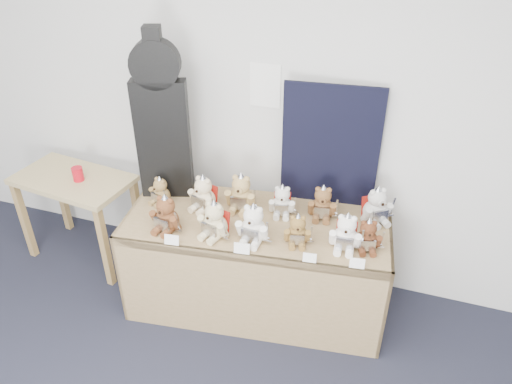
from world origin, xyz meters
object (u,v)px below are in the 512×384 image
(teddy_front_left, at_px, (214,221))
(teddy_back_far_left, at_px, (160,192))
(side_table, at_px, (75,192))
(teddy_back_right, at_px, (322,204))
(teddy_front_right, at_px, (298,231))
(teddy_front_far_right, at_px, (346,233))
(teddy_front_far_left, at_px, (166,215))
(teddy_front_centre, at_px, (253,225))
(teddy_back_centre_right, at_px, (282,202))
(display_table, at_px, (255,246))
(teddy_back_centre_left, at_px, (241,194))
(guitar_case, at_px, (161,119))
(red_cup, at_px, (78,174))
(teddy_back_end, at_px, (376,207))
(teddy_back_left, at_px, (203,195))
(teddy_front_end, at_px, (368,236))

(teddy_front_left, distance_m, teddy_back_far_left, 0.54)
(side_table, distance_m, teddy_back_right, 1.89)
(teddy_front_right, bearing_deg, teddy_front_far_right, -5.06)
(teddy_front_far_left, height_order, teddy_front_centre, teddy_front_centre)
(teddy_back_centre_right, height_order, teddy_back_far_left, teddy_back_centre_right)
(teddy_front_left, xyz_separation_m, teddy_front_right, (0.51, 0.09, -0.02))
(teddy_front_far_left, bearing_deg, display_table, 27.08)
(teddy_back_centre_left, bearing_deg, side_table, 178.03)
(teddy_front_far_left, xyz_separation_m, teddy_back_centre_left, (0.37, 0.37, 0.01))
(guitar_case, height_order, teddy_front_far_left, guitar_case)
(teddy_back_centre_left, bearing_deg, teddy_front_right, -31.40)
(guitar_case, distance_m, teddy_front_far_left, 0.63)
(red_cup, height_order, teddy_front_right, teddy_front_right)
(guitar_case, xyz_separation_m, teddy_back_end, (1.43, 0.12, -0.46))
(red_cup, distance_m, teddy_front_right, 1.73)
(teddy_front_far_left, bearing_deg, teddy_front_left, 13.20)
(teddy_front_right, distance_m, teddy_back_left, 0.72)
(teddy_front_far_right, relative_size, teddy_back_end, 0.97)
(teddy_front_left, height_order, teddy_front_right, teddy_front_left)
(teddy_front_far_left, distance_m, teddy_front_far_right, 1.12)
(display_table, relative_size, teddy_back_left, 6.60)
(teddy_front_end, bearing_deg, red_cup, 161.06)
(teddy_front_far_right, xyz_separation_m, teddy_back_centre_right, (-0.46, 0.23, -0.01))
(teddy_front_right, bearing_deg, teddy_back_end, 28.16)
(teddy_front_centre, bearing_deg, red_cup, 170.65)
(side_table, xyz_separation_m, teddy_front_far_right, (2.08, -0.17, 0.23))
(teddy_back_centre_right, bearing_deg, teddy_back_right, -1.80)
(teddy_back_centre_right, distance_m, teddy_back_far_left, 0.84)
(teddy_back_right, bearing_deg, teddy_front_right, -113.66)
(side_table, distance_m, teddy_front_centre, 1.57)
(display_table, relative_size, guitar_case, 1.56)
(teddy_back_right, bearing_deg, teddy_front_end, -45.62)
(teddy_back_end, bearing_deg, teddy_back_centre_right, 152.67)
(side_table, bearing_deg, teddy_back_left, 3.93)
(guitar_case, bearing_deg, teddy_back_left, -35.23)
(teddy_back_left, bearing_deg, teddy_front_centre, -11.93)
(display_table, relative_size, teddy_front_far_right, 6.74)
(guitar_case, relative_size, teddy_front_end, 5.00)
(teddy_back_left, relative_size, teddy_back_centre_right, 1.15)
(teddy_front_right, xyz_separation_m, teddy_back_centre_right, (-0.18, 0.27, 0.00))
(teddy_front_far_left, distance_m, teddy_back_left, 0.32)
(teddy_front_left, distance_m, teddy_back_right, 0.72)
(red_cup, bearing_deg, guitar_case, 4.99)
(red_cup, bearing_deg, teddy_back_far_left, -5.17)
(display_table, bearing_deg, teddy_back_end, 16.10)
(display_table, bearing_deg, teddy_back_right, 25.64)
(teddy_front_far_right, distance_m, teddy_back_far_left, 1.29)
(display_table, distance_m, guitar_case, 1.04)
(teddy_front_centre, distance_m, teddy_back_right, 0.52)
(display_table, height_order, teddy_front_far_left, teddy_front_far_left)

